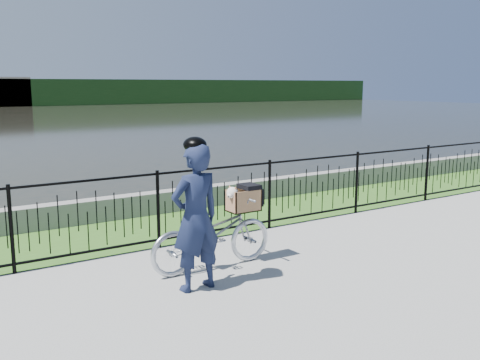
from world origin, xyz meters
TOP-DOWN VIEW (x-y plane):
  - ground at (0.00, 0.00)m, footprint 120.00×120.00m
  - grass_strip at (0.00, 2.60)m, footprint 60.00×2.00m
  - quay_wall at (0.00, 3.60)m, footprint 60.00×0.30m
  - fence at (0.00, 1.60)m, footprint 14.00×0.06m
  - far_building_right at (6.00, 58.50)m, footprint 6.00×3.00m
  - bicycle_rig at (-0.77, 0.40)m, footprint 1.74×0.61m
  - cyclist at (-1.31, -0.12)m, footprint 0.66×0.47m

SIDE VIEW (x-z plane):
  - ground at x=0.00m, z-range 0.00..0.00m
  - grass_strip at x=0.00m, z-range 0.00..0.01m
  - quay_wall at x=0.00m, z-range 0.00..0.40m
  - bicycle_rig at x=-0.77m, z-range -0.07..1.01m
  - fence at x=0.00m, z-range 0.00..1.15m
  - cyclist at x=-1.31m, z-range -0.01..1.78m
  - far_building_right at x=6.00m, z-range 0.00..3.20m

